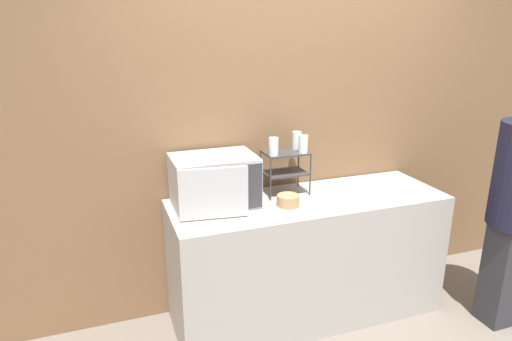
{
  "coord_description": "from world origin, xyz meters",
  "views": [
    {
      "loc": [
        -1.3,
        -2.25,
        1.99
      ],
      "look_at": [
        -0.37,
        0.35,
        1.11
      ],
      "focal_mm": 32.0,
      "sensor_mm": 36.0,
      "label": 1
    }
  ],
  "objects_px": {
    "glass_back_right": "(297,140)",
    "glass_front_right": "(303,144)",
    "microwave": "(214,181)",
    "bowl": "(288,201)",
    "dish_rack": "(285,164)",
    "glass_front_left": "(274,147)"
  },
  "relations": [
    {
      "from": "microwave",
      "to": "bowl",
      "type": "distance_m",
      "value": 0.49
    },
    {
      "from": "microwave",
      "to": "dish_rack",
      "type": "xyz_separation_m",
      "value": [
        0.51,
        0.06,
        0.05
      ]
    },
    {
      "from": "dish_rack",
      "to": "glass_front_left",
      "type": "xyz_separation_m",
      "value": [
        -0.11,
        -0.05,
        0.14
      ]
    },
    {
      "from": "glass_front_left",
      "to": "bowl",
      "type": "distance_m",
      "value": 0.36
    },
    {
      "from": "glass_front_left",
      "to": "glass_back_right",
      "type": "height_order",
      "value": "same"
    },
    {
      "from": "glass_back_right",
      "to": "glass_front_left",
      "type": "bearing_deg",
      "value": -153.32
    },
    {
      "from": "dish_rack",
      "to": "glass_back_right",
      "type": "height_order",
      "value": "glass_back_right"
    },
    {
      "from": "dish_rack",
      "to": "bowl",
      "type": "bearing_deg",
      "value": -107.72
    },
    {
      "from": "dish_rack",
      "to": "glass_front_right",
      "type": "distance_m",
      "value": 0.18
    },
    {
      "from": "glass_front_left",
      "to": "glass_front_right",
      "type": "bearing_deg",
      "value": -1.88
    },
    {
      "from": "glass_back_right",
      "to": "glass_front_right",
      "type": "relative_size",
      "value": 1.0
    },
    {
      "from": "microwave",
      "to": "bowl",
      "type": "bearing_deg",
      "value": -20.23
    },
    {
      "from": "microwave",
      "to": "glass_back_right",
      "type": "relative_size",
      "value": 4.46
    },
    {
      "from": "glass_back_right",
      "to": "bowl",
      "type": "xyz_separation_m",
      "value": [
        -0.18,
        -0.27,
        -0.32
      ]
    },
    {
      "from": "dish_rack",
      "to": "glass_back_right",
      "type": "distance_m",
      "value": 0.19
    },
    {
      "from": "glass_front_left",
      "to": "glass_front_right",
      "type": "distance_m",
      "value": 0.21
    },
    {
      "from": "dish_rack",
      "to": "glass_front_left",
      "type": "height_order",
      "value": "glass_front_left"
    },
    {
      "from": "microwave",
      "to": "glass_front_right",
      "type": "xyz_separation_m",
      "value": [
        0.61,
        -0.0,
        0.19
      ]
    },
    {
      "from": "microwave",
      "to": "glass_front_left",
      "type": "relative_size",
      "value": 4.46
    },
    {
      "from": "glass_front_right",
      "to": "bowl",
      "type": "xyz_separation_m",
      "value": [
        -0.17,
        -0.16,
        -0.32
      ]
    },
    {
      "from": "glass_front_left",
      "to": "microwave",
      "type": "bearing_deg",
      "value": -179.65
    },
    {
      "from": "dish_rack",
      "to": "microwave",
      "type": "bearing_deg",
      "value": -173.81
    }
  ]
}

